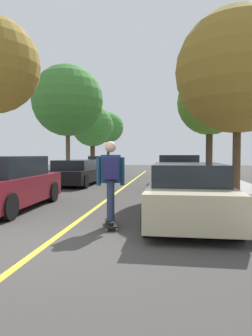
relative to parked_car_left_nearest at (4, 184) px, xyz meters
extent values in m
plane|color=#3D3A38|center=(2.47, -3.14, -0.71)|extent=(80.00, 80.00, 0.00)
cube|color=gold|center=(2.47, 0.86, -0.71)|extent=(0.12, 39.20, 0.01)
cube|color=maroon|center=(0.00, 0.01, -0.17)|extent=(1.92, 4.30, 0.73)
cube|color=black|center=(0.00, -0.02, 0.48)|extent=(1.66, 2.58, 0.56)
cylinder|color=black|center=(0.88, -1.40, -0.39)|extent=(0.24, 0.65, 0.64)
cylinder|color=black|center=(0.81, 1.45, -0.39)|extent=(0.24, 0.65, 0.64)
cylinder|color=black|center=(-0.88, 1.41, -0.39)|extent=(0.24, 0.65, 0.64)
cube|color=black|center=(0.00, 6.90, -0.23)|extent=(1.87, 4.56, 0.60)
cube|color=black|center=(0.00, 6.93, 0.30)|extent=(1.63, 3.05, 0.46)
cylinder|color=black|center=(0.82, 5.32, -0.39)|extent=(0.23, 0.64, 0.64)
cylinder|color=black|center=(-0.87, 5.34, -0.39)|extent=(0.23, 0.64, 0.64)
cylinder|color=black|center=(0.87, 8.46, -0.39)|extent=(0.23, 0.64, 0.64)
cylinder|color=black|center=(-0.82, 8.48, -0.39)|extent=(0.23, 0.64, 0.64)
cube|color=#BCAD89|center=(0.00, 13.22, -0.20)|extent=(1.97, 4.11, 0.66)
cube|color=black|center=(0.00, 13.15, 0.41)|extent=(1.69, 2.45, 0.57)
cylinder|color=black|center=(0.90, 11.92, -0.39)|extent=(0.24, 0.65, 0.64)
cylinder|color=black|center=(-0.82, 11.86, -0.39)|extent=(0.24, 0.65, 0.64)
cylinder|color=black|center=(0.82, 14.57, -0.39)|extent=(0.24, 0.65, 0.64)
cylinder|color=black|center=(-0.90, 14.52, -0.39)|extent=(0.24, 0.65, 0.64)
cube|color=#BCAD89|center=(4.93, -0.93, -0.19)|extent=(1.76, 4.11, 0.68)
cube|color=black|center=(4.93, -0.83, 0.37)|extent=(1.54, 2.45, 0.45)
cylinder|color=black|center=(4.14, 0.43, -0.39)|extent=(0.23, 0.64, 0.64)
cylinder|color=black|center=(5.74, 0.42, -0.39)|extent=(0.23, 0.64, 0.64)
cylinder|color=black|center=(4.12, -2.27, -0.39)|extent=(0.23, 0.64, 0.64)
cylinder|color=black|center=(5.72, -2.28, -0.39)|extent=(0.23, 0.64, 0.64)
cube|color=#38383D|center=(4.93, 5.72, -0.16)|extent=(1.82, 4.06, 0.73)
cube|color=black|center=(4.93, 5.67, 0.49)|extent=(1.59, 2.56, 0.58)
cylinder|color=black|center=(4.11, 7.05, -0.39)|extent=(0.23, 0.64, 0.64)
cylinder|color=black|center=(5.77, 7.03, -0.39)|extent=(0.23, 0.64, 0.64)
cylinder|color=black|center=(4.09, 4.41, -0.39)|extent=(0.23, 0.64, 0.64)
cylinder|color=black|center=(5.75, 4.39, -0.39)|extent=(0.23, 0.64, 0.64)
cube|color=#BCAD89|center=(4.93, 12.91, -0.18)|extent=(2.03, 4.50, 0.70)
cube|color=black|center=(4.93, 12.92, 0.42)|extent=(1.75, 2.93, 0.50)
cylinder|color=black|center=(4.00, 14.40, -0.39)|extent=(0.24, 0.65, 0.64)
cylinder|color=black|center=(5.76, 14.46, -0.39)|extent=(0.24, 0.65, 0.64)
cylinder|color=black|center=(4.11, 11.37, -0.39)|extent=(0.24, 0.65, 0.64)
cylinder|color=black|center=(5.86, 11.43, -0.39)|extent=(0.24, 0.65, 0.64)
cylinder|color=brown|center=(-2.20, 12.10, 1.38)|extent=(0.29, 0.29, 3.91)
sphere|color=#3D7F33|center=(-2.20, 12.10, 4.41)|extent=(4.75, 4.75, 4.75)
cylinder|color=#3D2D1E|center=(-2.20, 18.96, 0.80)|extent=(0.42, 0.42, 2.74)
sphere|color=#3D7F33|center=(-2.20, 18.96, 3.37)|extent=(3.69, 3.69, 3.69)
cylinder|color=#3D2D1E|center=(-2.20, 26.24, 1.18)|extent=(0.30, 0.30, 3.51)
sphere|color=#3D7F33|center=(-2.20, 26.24, 3.89)|extent=(3.44, 3.44, 3.44)
cylinder|color=#4C3823|center=(7.13, 4.55, 0.98)|extent=(0.30, 0.30, 3.10)
sphere|color=olive|center=(7.13, 4.55, 4.01)|extent=(4.77, 4.77, 4.77)
cylinder|color=#3D2D1E|center=(7.13, 12.61, 1.17)|extent=(0.43, 0.43, 3.47)
sphere|color=#4C7A23|center=(7.13, 12.61, 4.14)|extent=(4.15, 4.15, 4.15)
cylinder|color=#B2140F|center=(6.43, 3.03, -0.29)|extent=(0.20, 0.20, 0.55)
sphere|color=#B2140F|center=(6.43, 3.03, 0.04)|extent=(0.18, 0.18, 0.18)
cube|color=black|center=(3.30, -1.69, -0.62)|extent=(0.41, 0.87, 0.02)
cylinder|color=beige|center=(3.13, -1.38, -0.68)|extent=(0.04, 0.06, 0.06)
cylinder|color=beige|center=(3.32, -1.34, -0.68)|extent=(0.04, 0.06, 0.06)
cylinder|color=beige|center=(3.29, -2.04, -0.68)|extent=(0.04, 0.06, 0.06)
cylinder|color=beige|center=(3.47, -2.00, -0.68)|extent=(0.04, 0.06, 0.06)
cube|color=#99999E|center=(3.23, -1.36, -0.64)|extent=(0.11, 0.06, 0.02)
cube|color=#99999E|center=(3.38, -2.02, -0.64)|extent=(0.11, 0.06, 0.02)
cube|color=black|center=(3.25, -1.48, -0.58)|extent=(0.16, 0.28, 0.06)
cube|color=black|center=(3.35, -1.91, -0.58)|extent=(0.16, 0.28, 0.06)
cylinder|color=#283351|center=(3.28, -1.57, -0.13)|extent=(0.18, 0.18, 0.82)
cylinder|color=#283351|center=(3.33, -1.81, -0.13)|extent=(0.18, 0.18, 0.82)
cube|color=navy|center=(3.30, -1.69, 0.51)|extent=(0.44, 0.31, 0.57)
sphere|color=tan|center=(3.30, -1.69, 0.96)|extent=(0.23, 0.23, 0.23)
cylinder|color=navy|center=(3.06, -1.75, 0.45)|extent=(0.11, 0.11, 0.58)
cylinder|color=navy|center=(3.54, -1.64, 0.45)|extent=(0.11, 0.11, 0.58)
cube|color=#1E1E4C|center=(3.35, -1.89, 0.53)|extent=(0.33, 0.24, 0.44)
camera|label=1|loc=(4.47, -7.93, 0.80)|focal=32.96mm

